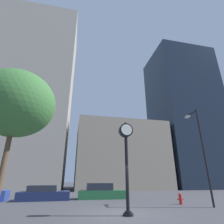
% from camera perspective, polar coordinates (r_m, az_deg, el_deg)
% --- Properties ---
extents(ground_plane, '(200.00, 200.00, 0.00)m').
position_cam_1_polar(ground_plane, '(11.00, 2.77, -30.36)').
color(ground_plane, '#424247').
extents(building_tall_tower, '(15.15, 12.00, 36.11)m').
position_cam_1_polar(building_tall_tower, '(39.19, -24.44, 5.54)').
color(building_tall_tower, '#ADA393').
rests_on(building_tall_tower, ground_plane).
extents(building_storefront_row, '(16.79, 12.00, 12.07)m').
position_cam_1_polar(building_storefront_row, '(35.89, 2.33, -14.20)').
color(building_storefront_row, gray).
rests_on(building_storefront_row, ground_plane).
extents(building_glass_modern, '(13.80, 12.00, 32.20)m').
position_cam_1_polar(building_glass_modern, '(45.03, 22.54, -0.82)').
color(building_glass_modern, '#1E2838').
rests_on(building_glass_modern, ground_plane).
extents(street_clock, '(0.82, 0.55, 5.08)m').
position_cam_1_polar(street_clock, '(10.50, 4.68, -12.37)').
color(street_clock, black).
rests_on(street_clock, ground_plane).
extents(car_navy, '(4.48, 2.05, 1.26)m').
position_cam_1_polar(car_navy, '(18.46, -21.37, -23.63)').
color(car_navy, '#19234C').
rests_on(car_navy, ground_plane).
extents(car_green, '(4.58, 1.97, 1.41)m').
position_cam_1_polar(car_green, '(18.78, -3.65, -24.64)').
color(car_green, '#236038').
rests_on(car_green, ground_plane).
extents(fire_hydrant_near, '(0.51, 0.22, 0.78)m').
position_cam_1_polar(fire_hydrant_near, '(15.69, 21.43, -24.81)').
color(fire_hydrant_near, red).
rests_on(fire_hydrant_near, ground_plane).
extents(street_lamp_right, '(0.36, 1.57, 7.07)m').
position_cam_1_polar(street_lamp_right, '(15.43, 26.40, -8.23)').
color(street_lamp_right, black).
rests_on(street_lamp_right, ground_plane).
extents(bare_tree, '(3.87, 3.87, 7.21)m').
position_cam_1_polar(bare_tree, '(10.39, -28.68, 2.35)').
color(bare_tree, brown).
rests_on(bare_tree, ground_plane).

